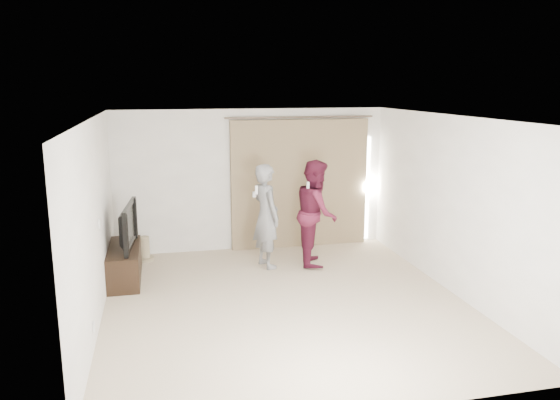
% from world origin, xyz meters
% --- Properties ---
extents(floor, '(5.50, 5.50, 0.00)m').
position_xyz_m(floor, '(0.00, 0.00, 0.00)').
color(floor, beige).
rests_on(floor, ground).
extents(wall_back, '(5.00, 0.04, 2.60)m').
position_xyz_m(wall_back, '(0.00, 2.75, 1.30)').
color(wall_back, white).
rests_on(wall_back, ground).
extents(wall_left, '(0.04, 5.50, 2.60)m').
position_xyz_m(wall_left, '(-2.50, -0.00, 1.30)').
color(wall_left, white).
rests_on(wall_left, ground).
extents(ceiling, '(5.00, 5.50, 0.01)m').
position_xyz_m(ceiling, '(0.00, 0.00, 2.60)').
color(ceiling, white).
rests_on(ceiling, wall_back).
extents(curtain, '(2.80, 0.11, 2.46)m').
position_xyz_m(curtain, '(0.91, 2.68, 1.20)').
color(curtain, '#8C7B56').
rests_on(curtain, ground).
extents(tv_console, '(0.48, 1.39, 0.53)m').
position_xyz_m(tv_console, '(-2.27, 1.47, 0.27)').
color(tv_console, black).
rests_on(tv_console, ground).
extents(tv, '(0.26, 1.20, 0.69)m').
position_xyz_m(tv, '(-2.27, 1.47, 0.88)').
color(tv, black).
rests_on(tv, tv_console).
extents(scratching_post, '(0.32, 0.32, 0.43)m').
position_xyz_m(scratching_post, '(-1.98, 2.40, 0.17)').
color(scratching_post, tan).
rests_on(scratching_post, ground).
extents(person_man, '(0.59, 0.74, 1.76)m').
position_xyz_m(person_man, '(0.04, 1.63, 0.88)').
color(person_man, slate).
rests_on(person_man, ground).
extents(person_woman, '(0.85, 1.00, 1.80)m').
position_xyz_m(person_woman, '(0.91, 1.60, 0.90)').
color(person_woman, '#57162C').
rests_on(person_woman, ground).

